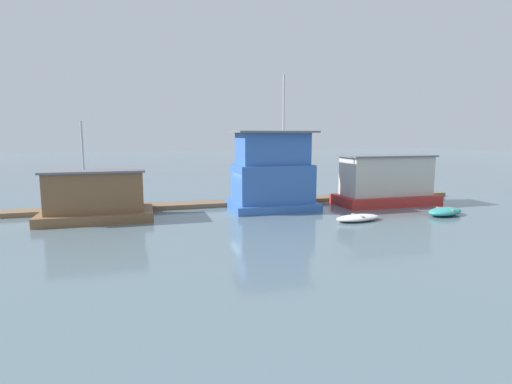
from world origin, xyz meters
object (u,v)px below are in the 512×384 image
Objects in this scene: dinghy_white at (358,218)px; houseboat_brown at (97,196)px; houseboat_blue at (272,174)px; dinghy_teal at (445,211)px; houseboat_red at (386,182)px.

houseboat_brown is at bearing 161.96° from dinghy_white.
dinghy_teal is (9.71, -5.12, -2.15)m from houseboat_blue.
houseboat_brown is 0.88× the size of houseboat_red.
houseboat_red is 5.01m from dinghy_teal.
houseboat_red is at bearing 43.34° from dinghy_white.
houseboat_blue is 8.57m from houseboat_red.
houseboat_blue reaches higher than houseboat_red.
houseboat_blue is at bearing 125.58° from dinghy_white.
dinghy_white is (3.63, -5.07, -2.21)m from houseboat_blue.
houseboat_red is at bearing 104.27° from dinghy_teal.
dinghy_white is at bearing -136.66° from houseboat_red.
houseboat_blue is at bearing 176.97° from houseboat_red.
houseboat_blue is at bearing 152.21° from dinghy_teal.
dinghy_teal is (20.78, -4.83, -1.14)m from houseboat_brown.
houseboat_brown is 2.11× the size of dinghy_white.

